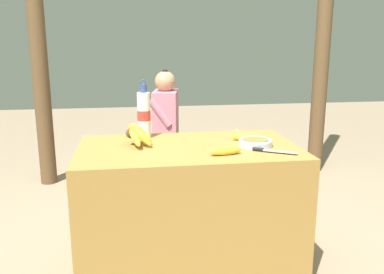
# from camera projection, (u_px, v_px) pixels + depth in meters

# --- Properties ---
(ground_plane) EXTENTS (12.00, 12.00, 0.00)m
(ground_plane) POSITION_uv_depth(u_px,v_px,m) (189.00, 264.00, 2.37)
(ground_plane) COLOR gray
(market_counter) EXTENTS (1.19, 0.70, 0.71)m
(market_counter) POSITION_uv_depth(u_px,v_px,m) (189.00, 207.00, 2.29)
(market_counter) COLOR olive
(market_counter) RESTS_ON ground_plane
(banana_bunch_ripe) EXTENTS (0.15, 0.27, 0.14)m
(banana_bunch_ripe) POSITION_uv_depth(u_px,v_px,m) (137.00, 133.00, 2.22)
(banana_bunch_ripe) COLOR #4C381E
(banana_bunch_ripe) RESTS_ON market_counter
(serving_bowl) EXTENTS (0.18, 0.18, 0.04)m
(serving_bowl) POSITION_uv_depth(u_px,v_px,m) (255.00, 142.00, 2.21)
(serving_bowl) COLOR silver
(serving_bowl) RESTS_ON market_counter
(water_bottle) EXTENTS (0.08, 0.08, 0.34)m
(water_bottle) POSITION_uv_depth(u_px,v_px,m) (144.00, 114.00, 2.38)
(water_bottle) COLOR white
(water_bottle) RESTS_ON market_counter
(loose_banana_front) EXTENTS (0.18, 0.07, 0.04)m
(loose_banana_front) POSITION_uv_depth(u_px,v_px,m) (225.00, 151.00, 2.04)
(loose_banana_front) COLOR yellow
(loose_banana_front) RESTS_ON market_counter
(loose_banana_side) EXTENTS (0.17, 0.06, 0.04)m
(loose_banana_side) POSITION_uv_depth(u_px,v_px,m) (246.00, 137.00, 2.34)
(loose_banana_side) COLOR yellow
(loose_banana_side) RESTS_ON market_counter
(knife) EXTENTS (0.21, 0.14, 0.02)m
(knife) POSITION_uv_depth(u_px,v_px,m) (268.00, 150.00, 2.09)
(knife) COLOR #BCBCC1
(knife) RESTS_ON market_counter
(wooden_bench) EXTENTS (1.46, 0.32, 0.39)m
(wooden_bench) POSITION_uv_depth(u_px,v_px,m) (192.00, 150.00, 3.64)
(wooden_bench) COLOR #4C3823
(wooden_bench) RESTS_ON ground_plane
(seated_vendor) EXTENTS (0.44, 0.42, 1.04)m
(seated_vendor) POSITION_uv_depth(u_px,v_px,m) (161.00, 122.00, 3.52)
(seated_vendor) COLOR #564C60
(seated_vendor) RESTS_ON ground_plane
(banana_bunch_green) EXTENTS (0.15, 0.25, 0.13)m
(banana_bunch_green) POSITION_uv_depth(u_px,v_px,m) (239.00, 135.00, 3.67)
(banana_bunch_green) COLOR #4C381E
(banana_bunch_green) RESTS_ON wooden_bench
(support_post_near) EXTENTS (0.14, 0.14, 2.71)m
(support_post_near) POSITION_uv_depth(u_px,v_px,m) (37.00, 31.00, 3.45)
(support_post_near) COLOR brown
(support_post_near) RESTS_ON ground_plane
(support_post_far) EXTENTS (0.14, 0.14, 2.71)m
(support_post_far) POSITION_uv_depth(u_px,v_px,m) (324.00, 32.00, 3.83)
(support_post_far) COLOR brown
(support_post_far) RESTS_ON ground_plane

